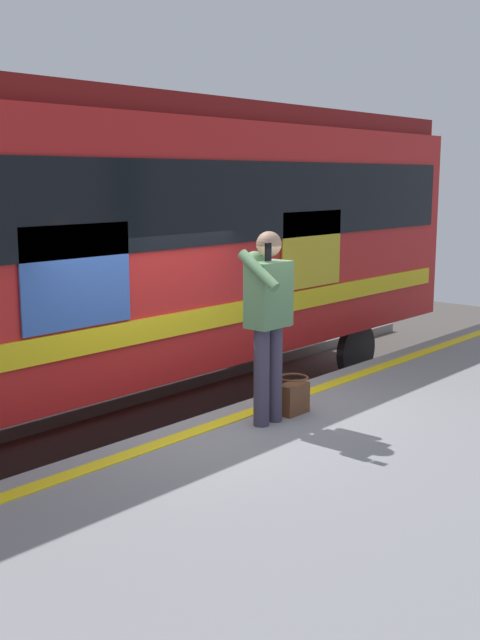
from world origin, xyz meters
name	(u,v)px	position (x,y,z in m)	size (l,w,h in m)	color
ground_plane	(215,501)	(0.00, 0.00, 0.00)	(24.96, 24.96, 0.00)	#4C4742
platform	(429,526)	(0.00, 2.24, 0.46)	(12.98, 4.49, 0.91)	gray
safety_line	(239,416)	(0.00, 0.30, 0.92)	(12.72, 0.16, 0.01)	yellow
track_rail_near	(109,454)	(0.00, -1.60, 0.08)	(16.88, 0.08, 0.16)	slate
track_rail_far	(34,427)	(0.00, -3.04, 0.08)	(16.88, 0.08, 0.16)	slate
train_carriage	(128,232)	(-0.96, -2.32, 2.42)	(10.28, 2.81, 3.78)	red
passenger	(268,311)	(-0.04, 0.61, 1.93)	(0.57, 0.55, 1.71)	#383347
handbag	(293,397)	(-0.41, 0.61, 1.08)	(0.30, 0.28, 0.36)	#59331E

